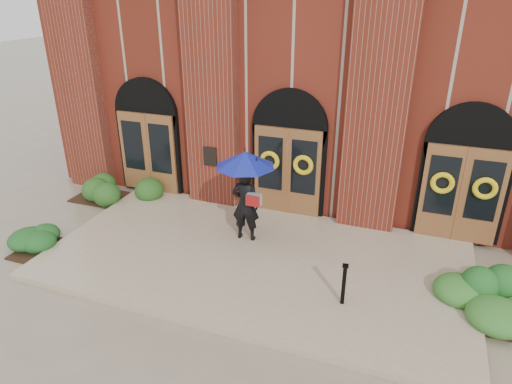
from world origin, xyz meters
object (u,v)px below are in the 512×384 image
at_px(hedge_wall_left, 118,191).
at_px(hedge_wall_right, 492,284).
at_px(metal_post, 344,283).
at_px(man_with_umbrella, 246,179).

height_order(hedge_wall_left, hedge_wall_right, hedge_wall_right).
relative_size(metal_post, hedge_wall_left, 0.35).
height_order(man_with_umbrella, hedge_wall_left, man_with_umbrella).
distance_m(man_with_umbrella, hedge_wall_right, 5.92).
xyz_separation_m(metal_post, hedge_wall_left, (-7.50, 2.79, -0.29)).
bearing_deg(man_with_umbrella, metal_post, 142.73).
bearing_deg(metal_post, hedge_wall_left, 159.59).
distance_m(man_with_umbrella, hedge_wall_left, 4.99).
relative_size(man_with_umbrella, hedge_wall_left, 0.89).
height_order(man_with_umbrella, hedge_wall_right, man_with_umbrella).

